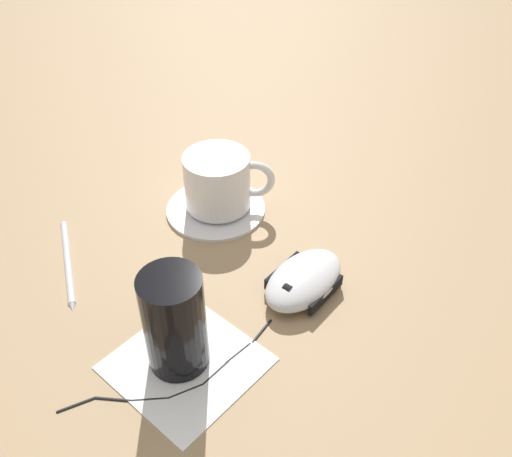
{
  "coord_description": "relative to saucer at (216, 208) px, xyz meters",
  "views": [
    {
      "loc": [
        -0.19,
        -0.42,
        0.48
      ],
      "look_at": [
        0.11,
        0.02,
        0.03
      ],
      "focal_mm": 40.0,
      "sensor_mm": 36.0,
      "label": 1
    }
  ],
  "objects": [
    {
      "name": "ground_plane",
      "position": [
        -0.1,
        -0.11,
        -0.0
      ],
      "size": [
        3.0,
        3.0,
        0.0
      ],
      "primitive_type": "plane",
      "color": "#9E7F5B"
    },
    {
      "name": "saucer",
      "position": [
        0.0,
        0.0,
        0.0
      ],
      "size": [
        0.13,
        0.13,
        0.01
      ],
      "primitive_type": "cylinder",
      "color": "white",
      "rests_on": "ground"
    },
    {
      "name": "coffee_cup",
      "position": [
        0.01,
        -0.0,
        0.04
      ],
      "size": [
        0.11,
        0.09,
        0.07
      ],
      "color": "white",
      "rests_on": "saucer"
    },
    {
      "name": "computer_mouse",
      "position": [
        0.01,
        -0.18,
        0.01
      ],
      "size": [
        0.13,
        0.1,
        0.03
      ],
      "color": "silver",
      "rests_on": "ground"
    },
    {
      "name": "mouse_cable",
      "position": [
        -0.17,
        -0.21,
        -0.0
      ],
      "size": [
        0.23,
        0.05,
        0.0
      ],
      "color": "black",
      "rests_on": "ground"
    },
    {
      "name": "napkin_under_glass",
      "position": [
        -0.15,
        -0.2,
        -0.0
      ],
      "size": [
        0.16,
        0.16,
        0.0
      ],
      "primitive_type": "cube",
      "rotation": [
        0.0,
        0.0,
        0.25
      ],
      "color": "white",
      "rests_on": "ground"
    },
    {
      "name": "drinking_glass",
      "position": [
        -0.16,
        -0.19,
        0.05
      ],
      "size": [
        0.06,
        0.06,
        0.11
      ],
      "primitive_type": "cylinder",
      "color": "black",
      "rests_on": "napkin_under_glass"
    },
    {
      "name": "pen",
      "position": [
        -0.2,
        0.01,
        -0.0
      ],
      "size": [
        0.05,
        0.16,
        0.01
      ],
      "color": "silver",
      "rests_on": "ground"
    }
  ]
}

